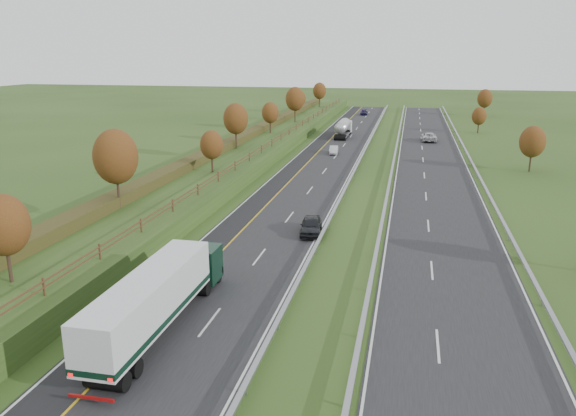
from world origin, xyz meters
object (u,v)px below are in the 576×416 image
(box_lorry, at_px, (158,297))
(car_dark_near, at_px, (311,225))
(road_tanker, at_px, (343,128))
(car_small_far, at_px, (364,112))
(car_silver_mid, at_px, (334,150))
(car_oncoming, at_px, (429,137))

(box_lorry, bearing_deg, car_dark_near, 74.74)
(road_tanker, relative_size, car_dark_near, 2.34)
(car_small_far, bearing_deg, road_tanker, -92.72)
(car_silver_mid, xyz_separation_m, car_oncoming, (16.01, 17.69, 0.17))
(box_lorry, xyz_separation_m, car_oncoming, (17.89, 81.99, -1.46))
(car_dark_near, distance_m, car_small_far, 106.13)
(box_lorry, height_order, road_tanker, box_lorry)
(car_silver_mid, height_order, car_oncoming, car_oncoming)
(car_dark_near, relative_size, car_oncoming, 0.81)
(car_silver_mid, relative_size, car_oncoming, 0.67)
(car_dark_near, bearing_deg, car_oncoming, 72.40)
(car_dark_near, height_order, car_oncoming, car_oncoming)
(road_tanker, relative_size, car_silver_mid, 2.81)
(road_tanker, height_order, car_silver_mid, road_tanker)
(box_lorry, distance_m, car_small_far, 126.91)
(road_tanker, height_order, car_dark_near, road_tanker)
(car_small_far, bearing_deg, car_dark_near, -89.73)
(car_silver_mid, bearing_deg, box_lorry, -96.96)
(car_silver_mid, distance_m, car_small_far, 62.59)
(road_tanker, bearing_deg, box_lorry, -90.71)
(road_tanker, distance_m, car_oncoming, 17.05)
(car_silver_mid, bearing_deg, car_oncoming, 42.57)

